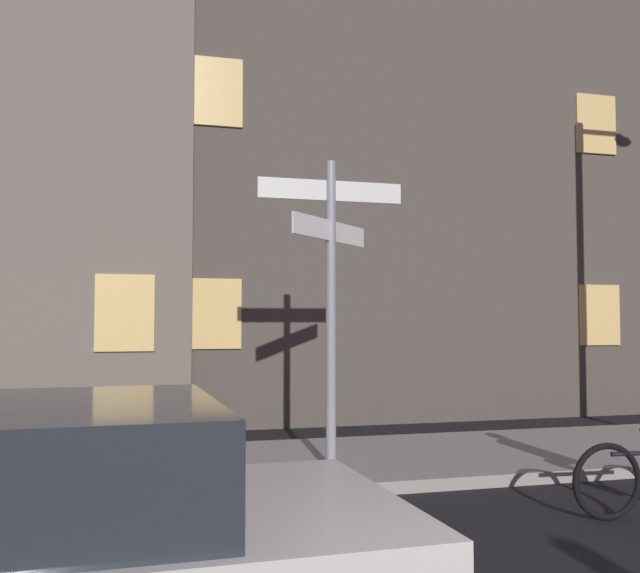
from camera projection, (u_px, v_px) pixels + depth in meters
name	position (u px, v px, depth m)	size (l,w,h in m)	color
sidewalk_kerb	(287.00, 465.00, 8.89)	(40.00, 3.01, 0.14)	gray
signpost	(331.00, 280.00, 8.41)	(1.76, 1.23, 3.62)	gray
building_right_block	(416.00, 93.00, 16.86)	(12.72, 6.36, 14.54)	#4C443D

